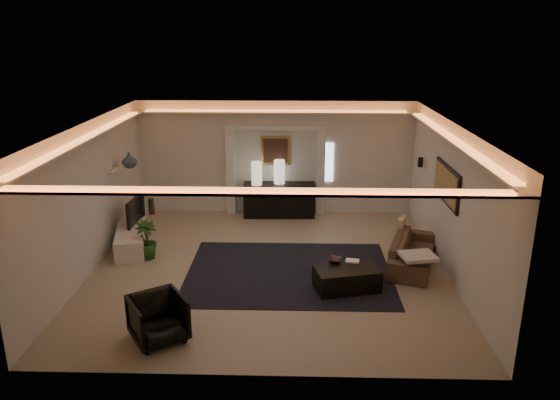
{
  "coord_description": "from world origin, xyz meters",
  "views": [
    {
      "loc": [
        0.51,
        -9.78,
        4.58
      ],
      "look_at": [
        0.2,
        0.6,
        1.25
      ],
      "focal_mm": 34.16,
      "sensor_mm": 36.0,
      "label": 1
    }
  ],
  "objects_px": {
    "sofa": "(413,252)",
    "console": "(279,201)",
    "coffee_table": "(347,279)",
    "armchair": "(158,319)"
  },
  "relations": [
    {
      "from": "sofa",
      "to": "console",
      "type": "bearing_deg",
      "value": 61.78
    },
    {
      "from": "coffee_table",
      "to": "armchair",
      "type": "relative_size",
      "value": 1.45
    },
    {
      "from": "console",
      "to": "armchair",
      "type": "bearing_deg",
      "value": -107.38
    },
    {
      "from": "console",
      "to": "armchair",
      "type": "distance_m",
      "value": 6.06
    },
    {
      "from": "coffee_table",
      "to": "armchair",
      "type": "bearing_deg",
      "value": -163.61
    },
    {
      "from": "sofa",
      "to": "armchair",
      "type": "xyz_separation_m",
      "value": [
        -4.47,
        -2.88,
        0.07
      ]
    },
    {
      "from": "console",
      "to": "sofa",
      "type": "height_order",
      "value": "console"
    },
    {
      "from": "console",
      "to": "sofa",
      "type": "distance_m",
      "value": 4.06
    },
    {
      "from": "coffee_table",
      "to": "sofa",
      "type": "bearing_deg",
      "value": 24.63
    },
    {
      "from": "coffee_table",
      "to": "console",
      "type": "bearing_deg",
      "value": 95.02
    }
  ]
}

